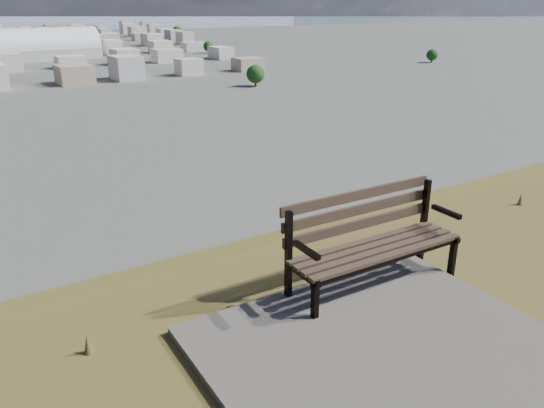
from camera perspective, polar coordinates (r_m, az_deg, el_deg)
park_bench at (r=5.53m, az=10.53°, el=-3.41°), size 1.92×0.65×0.99m
arena at (r=300.44m, az=-22.87°, el=15.05°), size 48.57×22.16×20.17m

